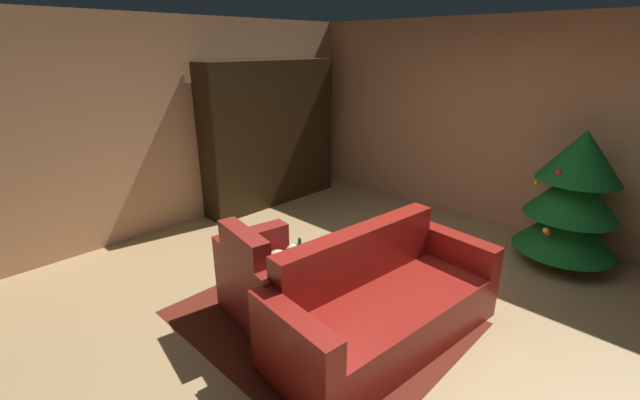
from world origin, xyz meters
TOP-DOWN VIEW (x-y plane):
  - ground_plane at (0.00, 0.00)m, footprint 7.13×7.13m
  - wall_back at (0.00, 2.74)m, footprint 6.06×0.06m
  - wall_left at (-3.00, 0.00)m, footprint 0.06×5.55m
  - area_rug at (-0.19, -0.35)m, footprint 2.23×1.94m
  - bookshelf_unit at (-2.73, 1.38)m, footprint 0.38×2.16m
  - armchair_red at (-0.49, -0.63)m, footprint 1.06×0.83m
  - couch_red at (0.32, -0.19)m, footprint 1.00×2.04m
  - coffee_table at (-0.27, -0.39)m, footprint 0.68×0.68m
  - book_stack_on_table at (-0.22, -0.42)m, footprint 0.21×0.16m
  - bottle_on_table at (-0.45, -0.35)m, footprint 0.08×0.08m
  - decorated_tree at (0.98, 2.19)m, footprint 1.01×1.01m

SIDE VIEW (x-z plane):
  - ground_plane at x=0.00m, z-range 0.00..0.00m
  - area_rug at x=-0.19m, z-range 0.00..0.01m
  - couch_red at x=0.32m, z-range -0.14..0.73m
  - armchair_red at x=-0.49m, z-range -0.12..0.78m
  - coffee_table at x=-0.27m, z-range 0.17..0.60m
  - book_stack_on_table at x=-0.22m, z-range 0.43..0.53m
  - bottle_on_table at x=-0.45m, z-range 0.40..0.66m
  - decorated_tree at x=0.98m, z-range 0.02..1.49m
  - bookshelf_unit at x=-2.73m, z-range -0.07..1.98m
  - wall_back at x=0.00m, z-range 0.00..2.59m
  - wall_left at x=-3.00m, z-range 0.00..2.59m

